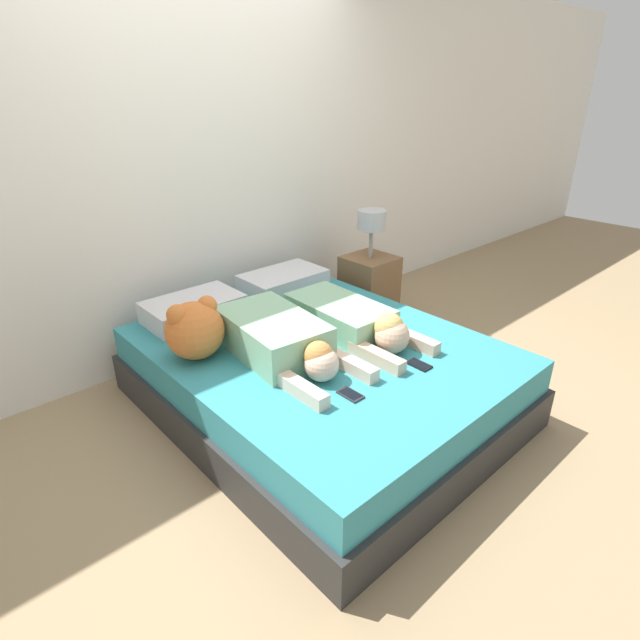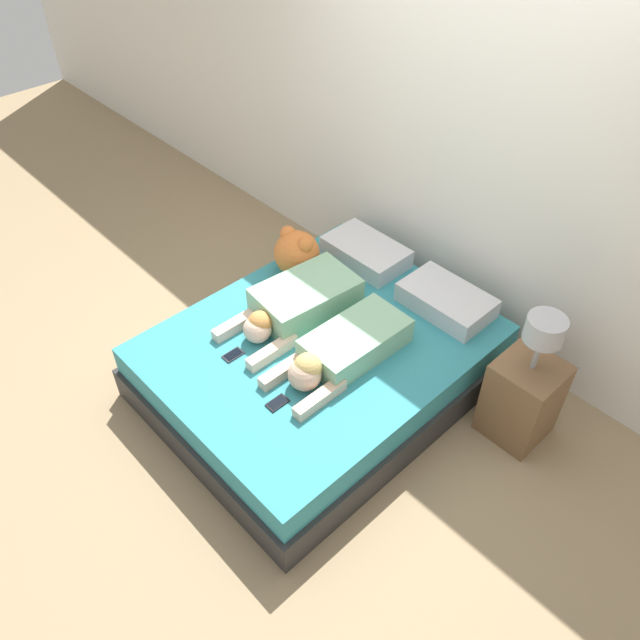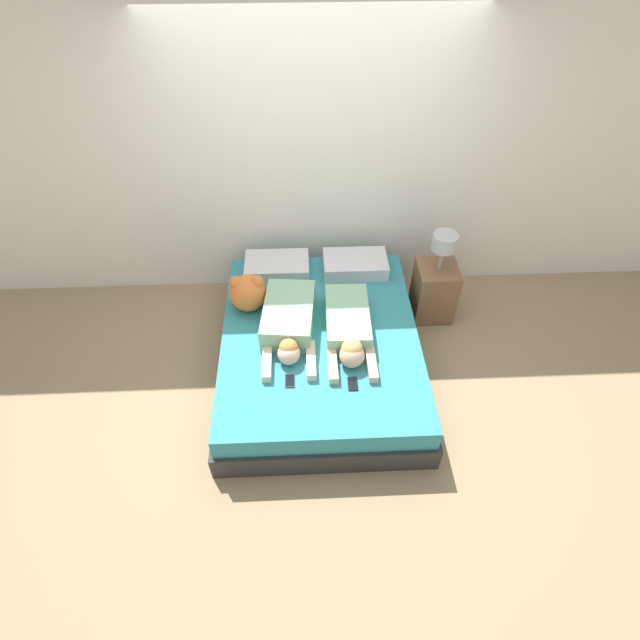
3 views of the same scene
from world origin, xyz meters
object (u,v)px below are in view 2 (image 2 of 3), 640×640
object	(u,v)px
pillow_head_right	(446,300)
person_right	(342,350)
bed	(320,362)
cell_phone_left	(233,355)
plush_toy	(297,252)
person_left	(297,303)
cell_phone_right	(277,403)
nightstand	(524,393)
pillow_head_left	(366,252)

from	to	relation	value
pillow_head_right	person_right	world-z (taller)	person_right
bed	cell_phone_left	distance (m)	0.59
pillow_head_right	cell_phone_left	xyz separation A→B (m)	(-0.61, -1.27, -0.06)
pillow_head_right	plush_toy	bearing A→B (deg)	-154.98
person_left	cell_phone_right	distance (m)	0.75
plush_toy	nightstand	distance (m)	1.72
pillow_head_right	cell_phone_right	size ratio (longest dim) A/B	4.62
cell_phone_right	plush_toy	distance (m)	1.20
plush_toy	nightstand	xyz separation A→B (m)	(1.68, 0.28, -0.26)
bed	person_left	xyz separation A→B (m)	(-0.25, 0.04, 0.31)
pillow_head_right	bed	bearing A→B (deg)	-114.62
bed	pillow_head_left	world-z (taller)	pillow_head_left
pillow_head_left	pillow_head_right	distance (m)	0.72
pillow_head_right	cell_phone_left	distance (m)	1.41
bed	plush_toy	bearing A→B (deg)	150.08
cell_phone_left	plush_toy	world-z (taller)	plush_toy
cell_phone_right	pillow_head_right	bearing A→B (deg)	83.96
person_right	cell_phone_right	xyz separation A→B (m)	(-0.01, -0.50, -0.08)
cell_phone_right	plush_toy	world-z (taller)	plush_toy
person_left	cell_phone_left	world-z (taller)	person_left
pillow_head_right	cell_phone_right	bearing A→B (deg)	-96.04
pillow_head_left	person_right	xyz separation A→B (m)	(0.59, -0.82, 0.02)
nightstand	cell_phone_left	bearing A→B (deg)	-140.50
person_right	cell_phone_right	bearing A→B (deg)	-90.93
pillow_head_left	person_right	distance (m)	1.01
cell_phone_left	nightstand	world-z (taller)	nightstand
pillow_head_right	cell_phone_right	world-z (taller)	pillow_head_right
pillow_head_right	person_left	bearing A→B (deg)	-129.37
person_right	plush_toy	xyz separation A→B (m)	(-0.82, 0.38, 0.08)
person_right	cell_phone_left	bearing A→B (deg)	-136.72
cell_phone_right	nightstand	size ratio (longest dim) A/B	0.14
person_right	cell_phone_right	size ratio (longest dim) A/B	7.49
cell_phone_left	plush_toy	xyz separation A→B (m)	(-0.34, 0.83, 0.16)
pillow_head_right	plush_toy	distance (m)	1.05
person_left	plush_toy	distance (m)	0.46
bed	person_right	world-z (taller)	person_right
plush_toy	nightstand	world-z (taller)	nightstand
person_right	nightstand	bearing A→B (deg)	37.22
pillow_head_left	cell_phone_right	bearing A→B (deg)	-66.29
pillow_head_right	person_left	distance (m)	0.96
cell_phone_right	nightstand	distance (m)	1.45
plush_toy	person_right	bearing A→B (deg)	-24.82
person_left	cell_phone_left	xyz separation A→B (m)	(0.00, -0.53, -0.10)
person_left	plush_toy	xyz separation A→B (m)	(-0.34, 0.30, 0.07)
bed	pillow_head_right	bearing A→B (deg)	65.38
pillow_head_right	cell_phone_right	distance (m)	1.33
person_left	nightstand	distance (m)	1.47
plush_toy	pillow_head_right	bearing A→B (deg)	25.02
cell_phone_right	bed	bearing A→B (deg)	112.35
cell_phone_right	cell_phone_left	bearing A→B (deg)	174.05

